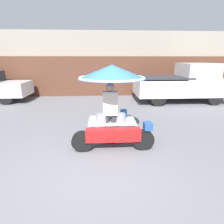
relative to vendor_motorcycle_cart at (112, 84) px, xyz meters
name	(u,v)px	position (x,y,z in m)	size (l,w,h in m)	color
ground_plane	(99,165)	(-0.36, -1.17, -1.63)	(36.00, 36.00, 0.00)	slate
shopfront_building	(100,64)	(-0.36, 7.47, 0.28)	(28.00, 2.06, 3.84)	gray
vendor_motorcycle_cart	(112,84)	(0.00, 0.00, 0.00)	(2.10, 1.76, 2.12)	black
vendor_person	(110,110)	(-0.06, -0.09, -0.68)	(0.38, 0.23, 1.68)	#2D2D33
pickup_truck	(183,84)	(4.11, 4.64, -0.65)	(4.87, 1.98, 2.04)	black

